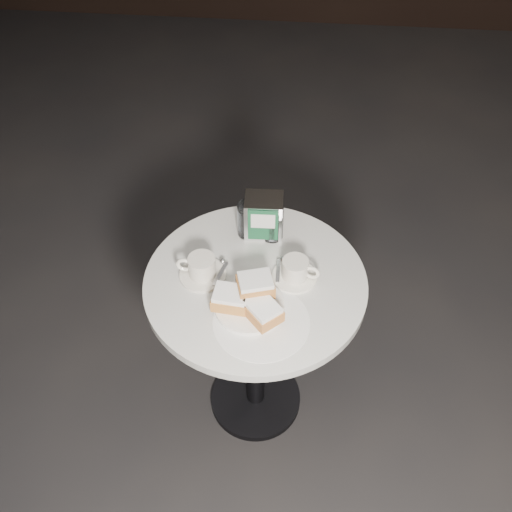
% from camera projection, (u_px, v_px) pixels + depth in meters
% --- Properties ---
extents(ground, '(7.00, 7.00, 0.00)m').
position_uv_depth(ground, '(256.00, 400.00, 2.32)').
color(ground, black).
rests_on(ground, ground).
extents(cafe_table, '(0.70, 0.70, 0.74)m').
position_uv_depth(cafe_table, '(255.00, 318.00, 1.92)').
color(cafe_table, black).
rests_on(cafe_table, ground).
extents(sugar_spill, '(0.36, 0.36, 0.00)m').
position_uv_depth(sugar_spill, '(261.00, 322.00, 1.66)').
color(sugar_spill, white).
rests_on(sugar_spill, cafe_table).
extents(beignet_plate, '(0.28, 0.28, 0.10)m').
position_uv_depth(beignet_plate, '(249.00, 301.00, 1.67)').
color(beignet_plate, white).
rests_on(beignet_plate, cafe_table).
extents(coffee_cup_left, '(0.16, 0.15, 0.08)m').
position_uv_depth(coffee_cup_left, '(202.00, 268.00, 1.77)').
color(coffee_cup_left, silver).
rests_on(coffee_cup_left, cafe_table).
extents(coffee_cup_right, '(0.17, 0.17, 0.07)m').
position_uv_depth(coffee_cup_right, '(296.00, 271.00, 1.76)').
color(coffee_cup_right, white).
rests_on(coffee_cup_right, cafe_table).
extents(water_glass_left, '(0.08, 0.08, 0.12)m').
position_uv_depth(water_glass_left, '(249.00, 220.00, 1.88)').
color(water_glass_left, silver).
rests_on(water_glass_left, cafe_table).
extents(water_glass_right, '(0.07, 0.07, 0.12)m').
position_uv_depth(water_glass_right, '(272.00, 223.00, 1.87)').
color(water_glass_right, silver).
rests_on(water_glass_right, cafe_table).
extents(napkin_dispenser, '(0.13, 0.11, 0.14)m').
position_uv_depth(napkin_dispenser, '(264.00, 216.00, 1.87)').
color(napkin_dispenser, silver).
rests_on(napkin_dispenser, cafe_table).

